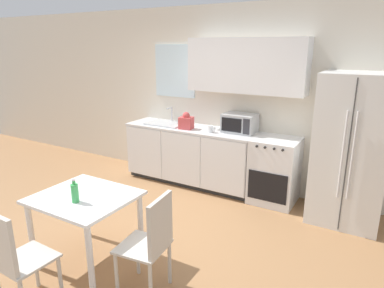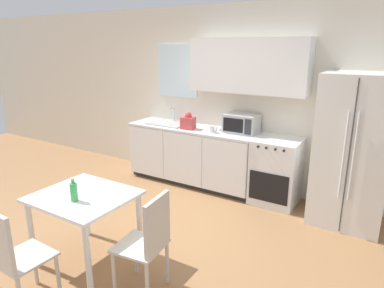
{
  "view_description": "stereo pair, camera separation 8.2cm",
  "coord_description": "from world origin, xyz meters",
  "views": [
    {
      "loc": [
        2.28,
        -2.7,
        2.12
      ],
      "look_at": [
        0.41,
        0.5,
        1.05
      ],
      "focal_mm": 32.0,
      "sensor_mm": 36.0,
      "label": 1
    },
    {
      "loc": [
        2.35,
        -2.66,
        2.12
      ],
      "look_at": [
        0.41,
        0.5,
        1.05
      ],
      "focal_mm": 32.0,
      "sensor_mm": 36.0,
      "label": 2
    }
  ],
  "objects": [
    {
      "name": "dining_chair_near",
      "position": [
        -0.12,
        -1.39,
        0.54
      ],
      "size": [
        0.41,
        0.41,
        0.93
      ],
      "rotation": [
        0.0,
        0.0,
        -0.03
      ],
      "color": "beige",
      "rests_on": "ground_plane"
    },
    {
      "name": "drink_bottle",
      "position": [
        -0.11,
        -0.75,
        0.82
      ],
      "size": [
        0.07,
        0.07,
        0.23
      ],
      "color": "#3FB259",
      "rests_on": "dining_table"
    },
    {
      "name": "dining_chair_side",
      "position": [
        0.69,
        -0.65,
        0.54
      ],
      "size": [
        0.44,
        0.44,
        0.93
      ],
      "rotation": [
        0.0,
        0.0,
        1.68
      ],
      "color": "beige",
      "rests_on": "ground_plane"
    },
    {
      "name": "kitchen_counter",
      "position": [
        -0.33,
        1.71,
        0.46
      ],
      "size": [
        2.1,
        0.61,
        0.91
      ],
      "color": "#333333",
      "rests_on": "ground_plane"
    },
    {
      "name": "oven_range",
      "position": [
        1.03,
        1.71,
        0.45
      ],
      "size": [
        0.61,
        0.61,
        0.91
      ],
      "color": "white",
      "rests_on": "ground_plane"
    },
    {
      "name": "ground_plane",
      "position": [
        0.0,
        0.0,
        0.0
      ],
      "size": [
        12.0,
        12.0,
        0.0
      ],
      "primitive_type": "plane",
      "color": "#9E7047"
    },
    {
      "name": "dining_table",
      "position": [
        -0.15,
        -0.61,
        0.61
      ],
      "size": [
        0.91,
        0.81,
        0.73
      ],
      "color": "white",
      "rests_on": "ground_plane"
    },
    {
      "name": "grocery_bag_0",
      "position": [
        -0.34,
        1.61,
        1.02
      ],
      "size": [
        0.22,
        0.19,
        0.26
      ],
      "rotation": [
        0.0,
        0.0,
        0.14
      ],
      "color": "#D14C4C",
      "rests_on": "kitchen_counter"
    },
    {
      "name": "microwave",
      "position": [
        0.44,
        1.81,
        1.04
      ],
      "size": [
        0.47,
        0.35,
        0.27
      ],
      "color": "#B7BABC",
      "rests_on": "kitchen_counter"
    },
    {
      "name": "coffee_mug",
      "position": [
        0.08,
        1.59,
        0.96
      ],
      "size": [
        0.12,
        0.08,
        0.1
      ],
      "color": "white",
      "rests_on": "kitchen_counter"
    },
    {
      "name": "refrigerator",
      "position": [
        1.95,
        1.65,
        0.92
      ],
      "size": [
        0.82,
        0.77,
        1.83
      ],
      "color": "silver",
      "rests_on": "ground_plane"
    },
    {
      "name": "kitchen_sink",
      "position": [
        -0.78,
        1.72,
        0.92
      ],
      "size": [
        0.61,
        0.43,
        0.25
      ],
      "color": "#B7BABC",
      "rests_on": "kitchen_counter"
    },
    {
      "name": "wall_back",
      "position": [
        0.07,
        2.01,
        1.44
      ],
      "size": [
        12.0,
        0.38,
        2.7
      ],
      "color": "beige",
      "rests_on": "ground_plane"
    }
  ]
}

